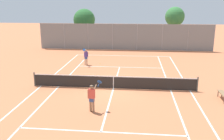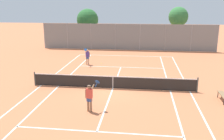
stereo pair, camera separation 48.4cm
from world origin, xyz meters
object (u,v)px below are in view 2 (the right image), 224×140
Objects in this scene: loose_tennis_ball_3 at (102,63)px; tree_behind_left at (87,20)px; player_near_side at (89,96)px; courtside_bench at (223,95)px; player_far_left at (87,56)px; tennis_net at (113,82)px; tree_behind_right at (178,17)px; loose_tennis_ball_4 at (162,90)px.

loose_tennis_ball_3 is 12.91m from tree_behind_left.
player_near_side is 8.49m from courtside_bench.
player_far_left is at bearing -152.36° from loose_tennis_ball_3.
player_near_side is at bearing -77.17° from tree_behind_left.
courtside_bench is 0.28× the size of tree_behind_left.
tennis_net is 20.54m from tree_behind_left.
loose_tennis_ball_3 is at bearing -126.41° from tree_behind_right.
courtside_bench is at bearing 17.49° from player_near_side.
loose_tennis_ball_3 is at bearing 105.53° from tennis_net.
player_near_side is 26.88× the size of loose_tennis_ball_3.
courtside_bench is (7.24, -1.55, -0.10)m from tennis_net.
tree_behind_left reaches higher than player_far_left.
player_far_left is at bearing 141.53° from courtside_bench.
tennis_net reaches higher than courtside_bench.
tree_behind_left is 13.03m from tree_behind_right.
tennis_net is at bearing -72.29° from tree_behind_left.
tennis_net is 4.21m from player_near_side.
loose_tennis_ball_4 is 0.04× the size of courtside_bench.
loose_tennis_ball_3 is 0.01× the size of tree_behind_right.
player_far_left is 12.99m from tree_behind_left.
player_near_side is at bearing -136.40° from loose_tennis_ball_4.
courtside_bench is at bearing -23.23° from loose_tennis_ball_4.
player_near_side is at bearing -101.59° from tennis_net.
courtside_bench is (10.68, -8.48, -0.52)m from player_far_left.
loose_tennis_ball_3 is 13.11m from courtside_bench.
player_near_side is 0.34× the size of tree_behind_left.
loose_tennis_ball_4 is 0.01× the size of tree_behind_left.
tree_behind_right reaches higher than tree_behind_left.
loose_tennis_ball_3 and loose_tennis_ball_4 have the same top height.
tree_behind_right reaches higher than player_near_side.
tennis_net is 7.40m from courtside_bench.
courtside_bench reaches higher than loose_tennis_ball_3.
player_far_left reaches higher than loose_tennis_ball_3.
player_far_left is (-3.44, 6.93, 0.42)m from tennis_net.
tree_behind_right reaches higher than loose_tennis_ball_4.
tree_behind_left is (-2.74, 12.41, 2.70)m from player_far_left.
player_far_left is 9.82m from loose_tennis_ball_4.
tree_behind_left is at bearing 122.71° from courtside_bench.
player_far_left is at bearing 103.26° from player_near_side.
loose_tennis_ball_4 is (4.35, 4.15, -0.89)m from player_near_side.
player_near_side is 25.27m from tree_behind_right.
player_far_left is at bearing 135.28° from loose_tennis_ball_4.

